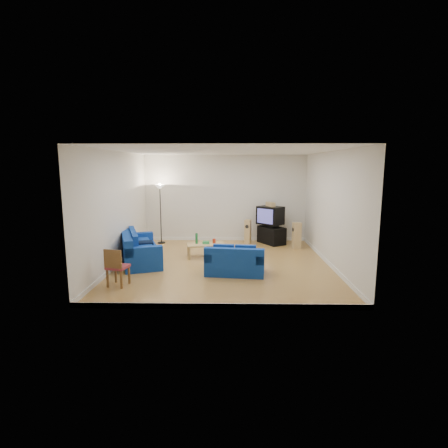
{
  "coord_description": "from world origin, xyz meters",
  "views": [
    {
      "loc": [
        0.19,
        -9.77,
        2.8
      ],
      "look_at": [
        0.0,
        0.4,
        1.1
      ],
      "focal_mm": 28.0,
      "sensor_mm": 36.0,
      "label": 1
    }
  ],
  "objects_px": {
    "coffee_table": "(206,245)",
    "television": "(270,215)",
    "sofa_three_seat": "(138,251)",
    "sofa_loveseat": "(235,263)",
    "tv_stand": "(271,235)"
  },
  "relations": [
    {
      "from": "sofa_three_seat",
      "to": "coffee_table",
      "type": "bearing_deg",
      "value": 88.15
    },
    {
      "from": "sofa_loveseat",
      "to": "tv_stand",
      "type": "distance_m",
      "value": 3.92
    },
    {
      "from": "sofa_three_seat",
      "to": "television",
      "type": "relative_size",
      "value": 2.4
    },
    {
      "from": "coffee_table",
      "to": "television",
      "type": "xyz_separation_m",
      "value": [
        2.19,
        1.96,
        0.67
      ]
    },
    {
      "from": "coffee_table",
      "to": "tv_stand",
      "type": "height_order",
      "value": "tv_stand"
    },
    {
      "from": "sofa_three_seat",
      "to": "coffee_table",
      "type": "height_order",
      "value": "sofa_three_seat"
    },
    {
      "from": "sofa_three_seat",
      "to": "tv_stand",
      "type": "distance_m",
      "value": 4.92
    },
    {
      "from": "sofa_three_seat",
      "to": "coffee_table",
      "type": "distance_m",
      "value": 2.04
    },
    {
      "from": "sofa_loveseat",
      "to": "tv_stand",
      "type": "height_order",
      "value": "sofa_loveseat"
    },
    {
      "from": "sofa_three_seat",
      "to": "sofa_loveseat",
      "type": "distance_m",
      "value": 3.03
    },
    {
      "from": "sofa_loveseat",
      "to": "coffee_table",
      "type": "height_order",
      "value": "sofa_loveseat"
    },
    {
      "from": "sofa_loveseat",
      "to": "television",
      "type": "xyz_separation_m",
      "value": [
        1.31,
        3.68,
        0.75
      ]
    },
    {
      "from": "sofa_three_seat",
      "to": "sofa_loveseat",
      "type": "relative_size",
      "value": 1.55
    },
    {
      "from": "sofa_loveseat",
      "to": "television",
      "type": "distance_m",
      "value": 3.98
    },
    {
      "from": "sofa_three_seat",
      "to": "sofa_loveseat",
      "type": "xyz_separation_m",
      "value": [
        2.82,
        -1.09,
        -0.04
      ]
    }
  ]
}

